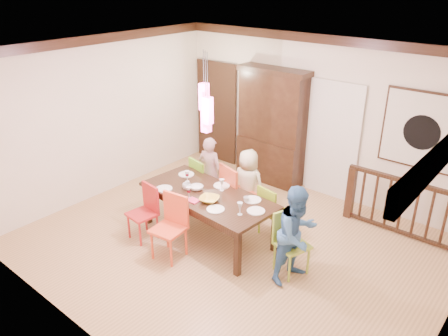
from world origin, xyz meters
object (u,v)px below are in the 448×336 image
Objects in this scene: china_hutch at (272,126)px; person_end_right at (297,235)px; chair_far_left at (205,178)px; person_far_mid at (248,184)px; person_far_left at (210,172)px; dining_table at (208,199)px; chair_end_right at (293,240)px; balustrade at (415,210)px.

person_end_right is (2.03, -2.37, -0.44)m from china_hutch.
person_far_mid is (0.82, 0.17, 0.08)m from chair_far_left.
person_far_left is at bearing -122.40° from chair_far_left.
china_hutch is 1.76× the size of person_far_left.
person_far_mid is at bearing 87.96° from dining_table.
china_hutch reaches higher than person_far_left.
chair_end_right is 1.64m from person_far_mid.
person_end_right is (1.51, -0.93, 0.09)m from person_far_mid.
dining_table is at bearing 121.61° from person_far_left.
chair_far_left is 0.40× the size of china_hutch.
person_far_mid is at bearing 77.83° from chair_end_right.
dining_table is at bearing 146.60° from chair_far_left.
person_far_left reaches higher than chair_end_right.
dining_table is 1.84× the size of person_far_mid.
balustrade is 3.39m from person_far_left.
dining_table is at bearing 111.20° from chair_end_right.
china_hutch is 1.62m from person_far_mid.
china_hutch is at bearing 104.42° from dining_table.
person_end_right is (-0.90, -2.02, 0.19)m from balustrade.
china_hutch reaches higher than person_end_right.
person_far_left is at bearing -0.02° from person_far_mid.
balustrade is at bearing 42.65° from dining_table.
china_hutch is 3.15m from person_end_right.
person_end_right reaches higher than person_far_mid.
chair_far_left is 0.15m from person_far_left.
person_end_right reaches higher than person_far_left.
chair_end_right is at bearing 153.23° from person_far_left.
chair_far_left is at bearing 3.75° from person_far_mid.
chair_end_right is 2.19m from balustrade.
person_far_left is 1.06× the size of person_far_mid.
person_far_mid is at bearing -69.99° from china_hutch.
chair_end_right is 0.70× the size of person_far_left.
dining_table is 1.04m from person_far_left.
balustrade is 1.74× the size of person_far_left.
person_far_mid is at bearing 71.30° from person_end_right.
china_hutch reaches higher than dining_table.
chair_end_right is 2.29m from person_far_left.
person_end_right is (2.33, -0.77, 0.17)m from chair_far_left.
dining_table is at bearing -141.99° from balustrade.
person_far_left is 0.76m from person_far_mid.
dining_table is 1.04m from chair_far_left.
balustrade reaches higher than dining_table.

